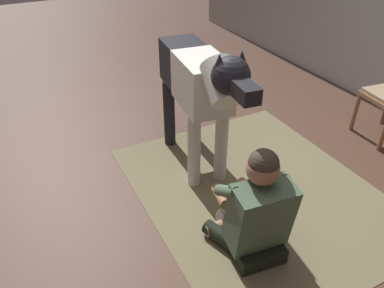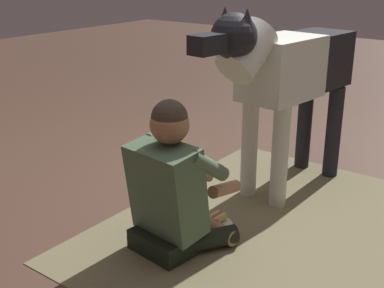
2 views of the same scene
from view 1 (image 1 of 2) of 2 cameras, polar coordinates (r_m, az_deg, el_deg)
name	(u,v)px [view 1 (image 1 of 2)]	position (r m, az deg, el deg)	size (l,w,h in m)	color
ground_plane	(205,186)	(3.32, 1.92, -6.40)	(15.77, 15.77, 0.00)	brown
area_rug	(256,190)	(3.32, 9.66, -6.87)	(2.29, 1.88, 0.01)	#786F4E
person_sitting_on_floor	(256,212)	(2.60, 9.57, -10.10)	(0.66, 0.57, 0.86)	black
large_dog	(199,84)	(3.11, 1.13, 8.97)	(1.65, 0.45, 1.29)	silver
hot_dog_on_plate	(231,216)	(3.03, 5.97, -10.69)	(0.25, 0.25, 0.06)	silver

